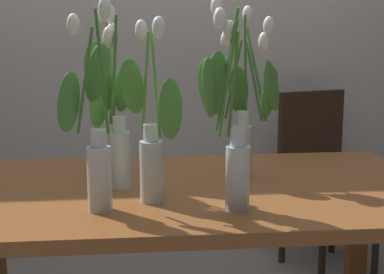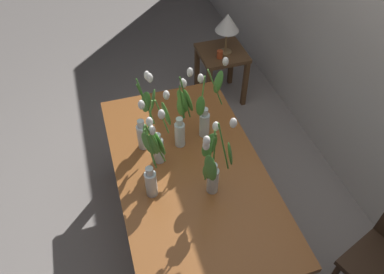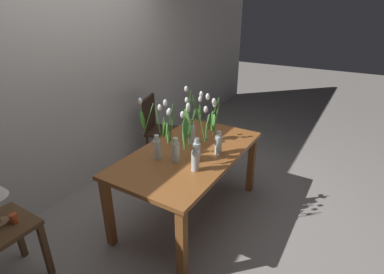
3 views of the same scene
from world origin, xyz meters
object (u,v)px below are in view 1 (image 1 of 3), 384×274
tulip_vase_4 (151,142)px  dining_chair (321,169)px  tulip_vase_1 (113,124)px  tulip_vase_3 (246,114)px  tulip_vase_2 (228,131)px  dining_table (191,212)px  tulip_vase_0 (110,120)px  tulip_vase_5 (95,142)px

tulip_vase_4 → dining_chair: bearing=51.7°
tulip_vase_1 → tulip_vase_3: bearing=7.2°
dining_chair → tulip_vase_2: bearing=-119.7°
dining_table → tulip_vase_0: tulip_vase_0 is taller
tulip_vase_1 → dining_chair: (1.04, 0.99, -0.42)m
tulip_vase_1 → tulip_vase_4: 0.22m
dining_table → tulip_vase_4: (-0.13, -0.16, 0.27)m
dining_chair → tulip_vase_1: bearing=-136.5°
dining_table → tulip_vase_4: tulip_vase_4 is taller
dining_table → tulip_vase_5: size_ratio=2.74×
tulip_vase_2 → tulip_vase_3: bearing=70.2°
tulip_vase_1 → tulip_vase_2: 0.42m
tulip_vase_3 → dining_chair: size_ratio=0.62×
dining_table → dining_chair: bearing=51.9°
tulip_vase_1 → dining_chair: 1.49m
tulip_vase_2 → tulip_vase_4: tulip_vase_2 is taller
tulip_vase_5 → dining_chair: 1.68m
tulip_vase_0 → tulip_vase_3: size_ratio=0.98×
tulip_vase_1 → tulip_vase_5: bearing=-100.1°
tulip_vase_5 → dining_chair: (1.08, 1.22, -0.41)m
dining_table → tulip_vase_1: (-0.25, 0.02, 0.29)m
dining_table → tulip_vase_1: tulip_vase_1 is taller
tulip_vase_2 → dining_chair: bearing=60.3°
dining_table → tulip_vase_2: 0.40m
tulip_vase_2 → tulip_vase_4: (-0.21, 0.08, -0.04)m
tulip_vase_0 → tulip_vase_5: tulip_vase_5 is taller
tulip_vase_1 → tulip_vase_2: (0.33, -0.26, 0.02)m
tulip_vase_2 → tulip_vase_5: tulip_vase_2 is taller
tulip_vase_2 → dining_chair: (0.71, 1.25, -0.43)m
tulip_vase_3 → tulip_vase_4: tulip_vase_3 is taller
tulip_vase_0 → tulip_vase_1: bearing=-83.6°
dining_table → dining_chair: size_ratio=1.72×
tulip_vase_3 → dining_chair: tulip_vase_3 is taller
dining_table → tulip_vase_4: bearing=-129.1°
tulip_vase_5 → dining_chair: size_ratio=0.63×
tulip_vase_0 → tulip_vase_2: size_ratio=0.97×
tulip_vase_2 → tulip_vase_0: bearing=128.8°
dining_table → tulip_vase_3: 0.38m
tulip_vase_3 → dining_chair: 1.19m
tulip_vase_1 → dining_chair: size_ratio=0.62×
tulip_vase_1 → tulip_vase_5: tulip_vase_5 is taller
dining_chair → dining_table: bearing=-128.1°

